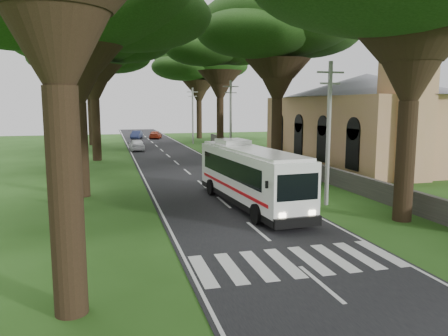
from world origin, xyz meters
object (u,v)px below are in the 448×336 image
(pole_near, at_px, (328,131))
(pole_mid, at_px, (231,119))
(distant_car_b, at_px, (137,135))
(distant_car_c, at_px, (155,135))
(pole_far, at_px, (193,115))
(church, at_px, (366,112))
(coach_bus, at_px, (249,175))
(pedestrian, at_px, (77,195))
(distant_car_a, at_px, (137,145))

(pole_near, distance_m, pole_mid, 20.00)
(pole_mid, height_order, distant_car_b, pole_mid)
(pole_near, xyz_separation_m, pole_mid, (0.00, 20.00, 0.00))
(distant_car_c, bearing_deg, pole_far, 124.52)
(church, distance_m, coach_bus, 22.41)
(church, relative_size, distant_car_b, 6.05)
(pole_mid, xyz_separation_m, pedestrian, (-13.65, -17.23, -3.42))
(distant_car_a, xyz_separation_m, distant_car_c, (4.25, 18.65, -0.11))
(coach_bus, relative_size, distant_car_b, 2.83)
(church, xyz_separation_m, coach_bus, (-16.67, -14.64, -3.15))
(pole_mid, xyz_separation_m, distant_car_b, (-7.30, 31.32, -3.50))
(pole_near, xyz_separation_m, distant_car_b, (-7.30, 51.32, -3.50))
(pole_far, xyz_separation_m, distant_car_b, (-7.30, 11.32, -3.50))
(pole_near, height_order, pedestrian, pole_near)
(pole_far, relative_size, coach_bus, 0.71)
(pole_near, distance_m, distant_car_b, 51.96)
(pedestrian, bearing_deg, distant_car_a, -8.63)
(distant_car_b, xyz_separation_m, pedestrian, (-6.35, -48.55, 0.08))
(church, relative_size, distant_car_a, 5.66)
(pole_far, height_order, distant_car_a, pole_far)
(distant_car_c, bearing_deg, pedestrian, 92.14)
(coach_bus, bearing_deg, distant_car_c, 85.75)
(church, bearing_deg, pole_mid, 160.19)
(pole_near, relative_size, pedestrian, 5.27)
(pedestrian, bearing_deg, pole_mid, -37.11)
(distant_car_c, height_order, pedestrian, pedestrian)
(pole_mid, distance_m, distant_car_c, 31.37)
(coach_bus, bearing_deg, pedestrian, 164.51)
(pedestrian, bearing_deg, distant_car_b, -6.17)
(pole_mid, height_order, coach_bus, pole_mid)
(pole_far, bearing_deg, distant_car_a, -137.59)
(pole_mid, bearing_deg, pole_near, -90.00)
(coach_bus, relative_size, distant_car_c, 2.65)
(pole_near, distance_m, distant_car_c, 51.18)
(distant_car_a, height_order, distant_car_c, distant_car_a)
(pole_mid, height_order, distant_car_c, pole_mid)
(pole_near, relative_size, coach_bus, 0.71)
(coach_bus, height_order, distant_car_a, coach_bus)
(distant_car_b, relative_size, distant_car_c, 0.93)
(pole_near, height_order, coach_bus, pole_near)
(pole_near, height_order, pole_far, same)
(pole_near, relative_size, distant_car_b, 2.02)
(pole_far, relative_size, distant_car_c, 1.88)
(pole_near, bearing_deg, church, 51.50)
(distant_car_a, xyz_separation_m, pedestrian, (-5.15, -29.46, 0.01))
(coach_bus, distance_m, distant_car_b, 50.52)
(pole_near, xyz_separation_m, pedestrian, (-13.65, 2.77, -3.42))
(pole_mid, height_order, pole_far, same)
(church, bearing_deg, distant_car_a, 141.34)
(distant_car_a, bearing_deg, pole_near, 103.16)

